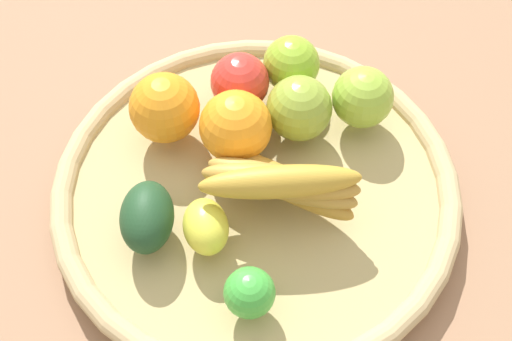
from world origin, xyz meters
TOP-DOWN VIEW (x-y plane):
  - ground_plane at (0.00, 0.00)m, footprint 2.40×2.40m
  - basket at (0.00, 0.00)m, footprint 0.45×0.45m
  - banana_bunch at (-0.00, 0.04)m, footprint 0.16×0.17m
  - lemon_0 at (0.08, 0.03)m, footprint 0.07×0.08m
  - apple_3 at (-0.05, -0.10)m, footprint 0.09×0.09m
  - avocado at (0.13, -0.02)m, footprint 0.09×0.10m
  - orange_0 at (0.04, -0.12)m, footprint 0.08×0.08m
  - orange_1 at (-0.01, -0.05)m, footprint 0.09×0.09m
  - lime_0 at (0.09, 0.11)m, footprint 0.05×0.05m
  - apple_0 at (-0.15, -0.00)m, footprint 0.09×0.09m
  - apple_1 at (-0.12, -0.09)m, footprint 0.09×0.09m
  - apple_2 at (-0.08, -0.03)m, footprint 0.10×0.10m

SIDE VIEW (x-z plane):
  - ground_plane at x=0.00m, z-range 0.00..0.00m
  - basket at x=0.00m, z-range 0.00..0.04m
  - lemon_0 at x=0.08m, z-range 0.04..0.09m
  - lime_0 at x=0.09m, z-range 0.04..0.09m
  - avocado at x=0.13m, z-range 0.04..0.10m
  - apple_1 at x=-0.12m, z-range 0.04..0.11m
  - apple_3 at x=-0.05m, z-range 0.04..0.11m
  - apple_0 at x=-0.15m, z-range 0.04..0.11m
  - apple_2 at x=-0.08m, z-range 0.04..0.11m
  - banana_bunch at x=0.00m, z-range 0.04..0.12m
  - orange_0 at x=0.04m, z-range 0.04..0.12m
  - orange_1 at x=-0.01m, z-range 0.04..0.12m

